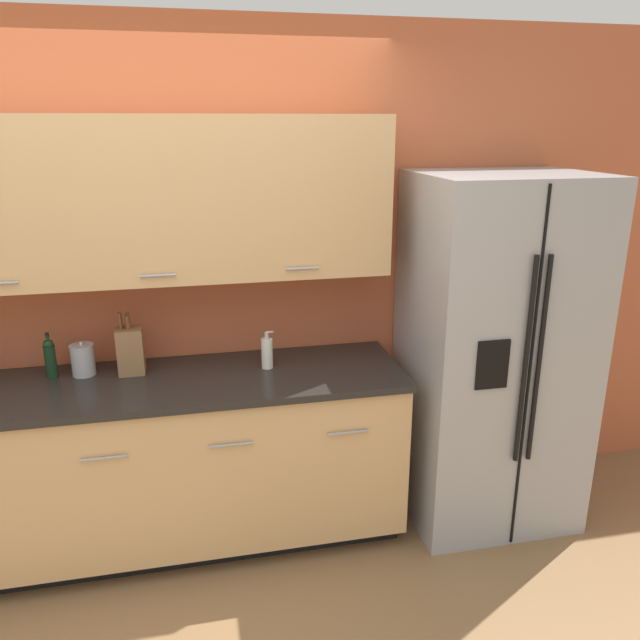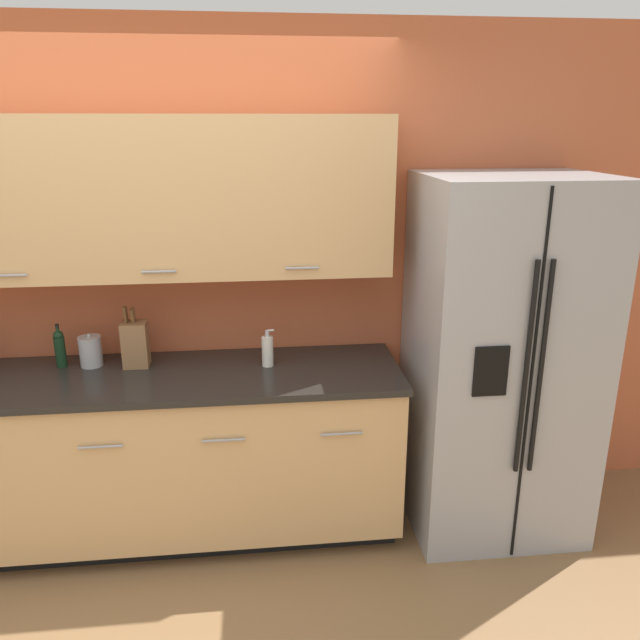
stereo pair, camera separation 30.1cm
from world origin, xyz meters
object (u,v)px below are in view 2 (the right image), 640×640
at_px(oil_bottle, 60,347).
at_px(soap_dispenser, 268,351).
at_px(steel_canister, 91,351).
at_px(refrigerator, 500,360).
at_px(knife_block, 135,343).

bearing_deg(oil_bottle, soap_dispenser, -5.87).
xyz_separation_m(soap_dispenser, oil_bottle, (-1.04, 0.11, 0.02)).
bearing_deg(steel_canister, refrigerator, -5.37).
bearing_deg(knife_block, steel_canister, 173.09).
xyz_separation_m(knife_block, soap_dispenser, (0.66, -0.07, -0.04)).
xyz_separation_m(refrigerator, soap_dispenser, (-1.19, 0.09, 0.06)).
distance_m(refrigerator, knife_block, 1.87).
height_order(oil_bottle, steel_canister, oil_bottle).
relative_size(oil_bottle, steel_canister, 1.32).
bearing_deg(knife_block, soap_dispenser, -6.33).
bearing_deg(oil_bottle, refrigerator, -5.16).
bearing_deg(steel_canister, oil_bottle, 177.80).
xyz_separation_m(knife_block, oil_bottle, (-0.38, 0.03, -0.02)).
height_order(knife_block, steel_canister, knife_block).
bearing_deg(soap_dispenser, steel_canister, 173.52).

